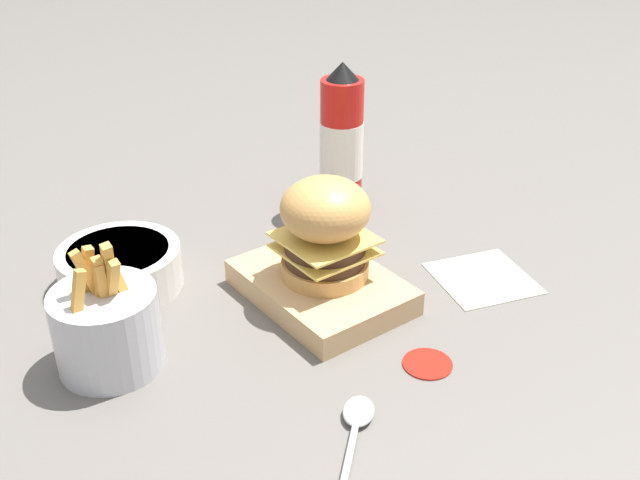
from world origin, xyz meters
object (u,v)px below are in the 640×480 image
object	(u,v)px
ketchup_bottle	(341,144)
burger	(324,229)
fries_basket	(107,327)
serving_board	(320,286)
side_bowl	(120,267)
spoon	(356,422)

from	to	relation	value
ketchup_bottle	burger	bearing A→B (deg)	-43.11
burger	fries_basket	xyz separation A→B (m)	(-0.03, -0.26, -0.05)
serving_board	fries_basket	distance (m)	0.27
ketchup_bottle	fries_basket	bearing A→B (deg)	-71.22
burger	ketchup_bottle	world-z (taller)	ketchup_bottle
side_bowl	burger	bearing A→B (deg)	47.05
serving_board	burger	size ratio (longest dim) A/B	1.63
serving_board	burger	bearing A→B (deg)	44.71
burger	side_bowl	distance (m)	0.27
fries_basket	serving_board	bearing A→B (deg)	83.27
serving_board	ketchup_bottle	size ratio (longest dim) A/B	0.92
burger	ketchup_bottle	bearing A→B (deg)	136.89
spoon	burger	bearing A→B (deg)	18.50
serving_board	burger	xyz separation A→B (m)	(0.00, 0.00, 0.08)
serving_board	fries_basket	world-z (taller)	fries_basket
serving_board	fries_basket	size ratio (longest dim) A/B	1.36
burger	side_bowl	size ratio (longest dim) A/B	0.83
fries_basket	spoon	bearing A→B (deg)	32.65
ketchup_bottle	spoon	bearing A→B (deg)	-36.47
fries_basket	spoon	size ratio (longest dim) A/B	1.30
serving_board	fries_basket	xyz separation A→B (m)	(-0.03, -0.26, 0.03)
burger	ketchup_bottle	size ratio (longest dim) A/B	0.56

